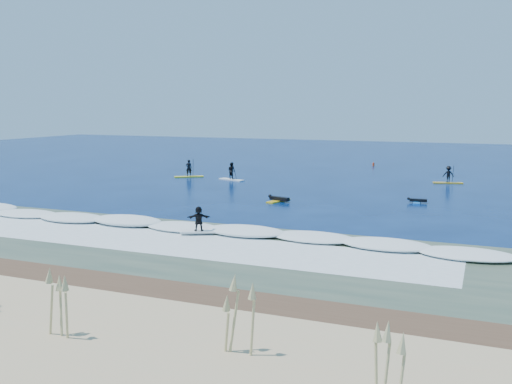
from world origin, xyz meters
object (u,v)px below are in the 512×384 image
at_px(sup_paddler_left, 189,171).
at_px(sup_paddler_center, 232,172).
at_px(sup_paddler_right, 448,176).
at_px(wave_surfer, 199,220).
at_px(prone_paddler_far, 417,201).
at_px(marker_buoy, 373,164).
at_px(prone_paddler_near, 278,199).

bearing_deg(sup_paddler_left, sup_paddler_center, -39.37).
height_order(sup_paddler_right, wave_surfer, sup_paddler_right).
relative_size(prone_paddler_far, marker_buoy, 3.30).
bearing_deg(sup_paddler_center, sup_paddler_left, -165.30).
height_order(wave_surfer, marker_buoy, wave_surfer).
bearing_deg(marker_buoy, sup_paddler_right, -53.56).
bearing_deg(sup_paddler_center, prone_paddler_far, -0.00).
height_order(sup_paddler_left, sup_paddler_right, sup_paddler_left).
relative_size(sup_paddler_right, marker_buoy, 4.94).
distance_m(sup_paddler_center, sup_paddler_right, 20.87).
relative_size(sup_paddler_left, sup_paddler_right, 1.03).
bearing_deg(prone_paddler_near, sup_paddler_center, 56.25).
distance_m(sup_paddler_left, wave_surfer, 26.98).
height_order(sup_paddler_center, sup_paddler_right, sup_paddler_center).
bearing_deg(wave_surfer, sup_paddler_center, 83.74).
height_order(sup_paddler_left, prone_paddler_near, sup_paddler_left).
distance_m(wave_surfer, marker_buoy, 41.32).
xyz_separation_m(sup_paddler_left, sup_paddler_right, (25.21, 5.04, 0.09)).
height_order(prone_paddler_near, marker_buoy, marker_buoy).
bearing_deg(prone_paddler_far, sup_paddler_center, 66.62).
bearing_deg(sup_paddler_right, sup_paddler_center, -176.90).
bearing_deg(prone_paddler_far, prone_paddler_near, 105.66).
relative_size(sup_paddler_left, sup_paddler_center, 0.97).
distance_m(sup_paddler_left, prone_paddler_near, 17.51).
bearing_deg(wave_surfer, prone_paddler_far, 30.76).
bearing_deg(marker_buoy, sup_paddler_left, -131.34).
distance_m(prone_paddler_near, wave_surfer, 12.59).
xyz_separation_m(prone_paddler_near, wave_surfer, (-0.30, -12.57, 0.69)).
bearing_deg(prone_paddler_near, marker_buoy, 12.25).
distance_m(sup_paddler_center, wave_surfer, 24.36).
relative_size(prone_paddler_near, prone_paddler_far, 1.30).
bearing_deg(wave_surfer, marker_buoy, 60.48).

